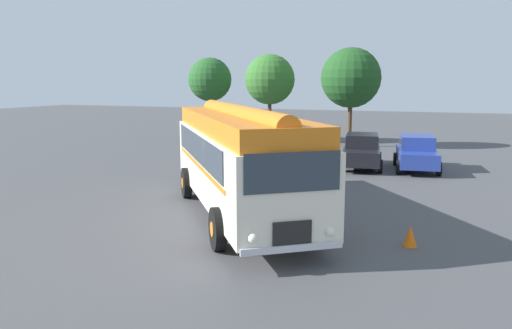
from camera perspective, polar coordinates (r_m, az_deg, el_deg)
The scene contains 10 objects.
ground_plane at distance 15.36m, azimuth -0.72°, elevation -6.41°, with size 120.00×120.00×0.00m, color #474749.
vintage_bus at distance 15.58m, azimuth -1.93°, elevation 0.94°, with size 7.89×9.60×3.49m.
car_near_left at distance 26.79m, azimuth -0.03°, elevation 2.26°, with size 2.07×4.25×1.66m.
car_mid_left at distance 26.68m, azimuth 5.85°, elevation 2.18°, with size 2.21×4.32×1.66m.
car_mid_right at distance 25.07m, azimuth 11.99°, elevation 1.56°, with size 2.39×4.40×1.66m.
car_far_right at distance 25.08m, azimuth 17.86°, elevation 1.31°, with size 2.39×4.40×1.66m.
tree_far_left at distance 36.31m, azimuth -5.20°, elevation 9.61°, with size 3.11×3.11×5.91m.
tree_left_of_centre at distance 34.83m, azimuth 1.57°, elevation 9.75°, with size 3.45×3.45×6.07m.
tree_centre at distance 32.84m, azimuth 10.60°, elevation 9.75°, with size 3.82×3.82×6.35m.
traffic_cone at distance 13.56m, azimuth 17.21°, elevation -7.80°, with size 0.36×0.36×0.55m, color orange.
Camera 1 is at (5.38, -13.76, 4.20)m, focal length 35.00 mm.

